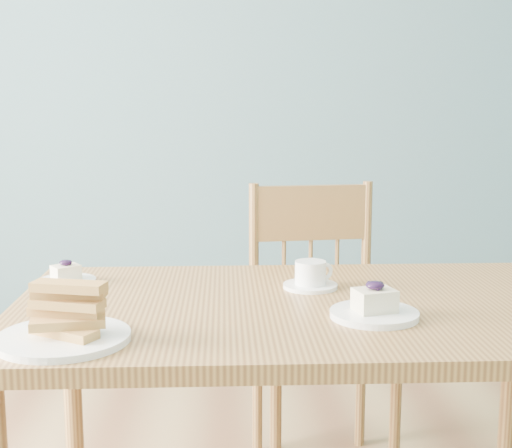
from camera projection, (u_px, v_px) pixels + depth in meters
name	position (u px, v px, depth m)	size (l,w,h in m)	color
dining_table	(309.00, 333.00, 1.58)	(1.31, 0.75, 0.70)	#A2773D
dining_chair	(320.00, 328.00, 2.17)	(0.44, 0.43, 0.89)	#A2773D
cheesecake_plate_near	(374.00, 308.00, 1.46)	(0.18, 0.18, 0.08)	white
cheesecake_plate_far	(66.00, 278.00, 1.73)	(0.14, 0.14, 0.06)	white
coffee_cup	(311.00, 276.00, 1.69)	(0.13, 0.13, 0.06)	white
biscotti_plate	(63.00, 322.00, 1.31)	(0.25, 0.25, 0.11)	white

